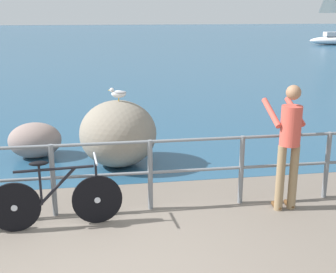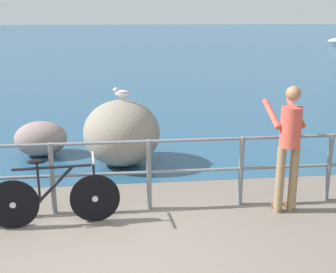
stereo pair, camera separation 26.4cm
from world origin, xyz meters
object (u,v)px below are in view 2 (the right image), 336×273
object	(u,v)px
seagull	(122,93)
breakwater_boulder_main	(122,133)
person_at_railing	(289,143)
breakwater_boulder_left	(41,139)
bicycle	(55,197)

from	to	relation	value
seagull	breakwater_boulder_main	bearing A→B (deg)	-21.79
person_at_railing	breakwater_boulder_left	bearing A→B (deg)	47.63
bicycle	seagull	size ratio (longest dim) A/B	4.96
bicycle	breakwater_boulder_main	size ratio (longest dim) A/B	1.19
person_at_railing	breakwater_boulder_left	distance (m)	4.84
bicycle	breakwater_boulder_main	xyz separation A→B (m)	(0.90, 2.29, 0.21)
bicycle	person_at_railing	world-z (taller)	person_at_railing
bicycle	seagull	xyz separation A→B (m)	(0.93, 2.28, 0.94)
person_at_railing	breakwater_boulder_main	size ratio (longest dim) A/B	1.24
person_at_railing	breakwater_boulder_main	world-z (taller)	person_at_railing
breakwater_boulder_main	seagull	world-z (taller)	seagull
bicycle	breakwater_boulder_left	distance (m)	3.07
person_at_railing	breakwater_boulder_main	bearing A→B (deg)	40.38
person_at_railing	seagull	xyz separation A→B (m)	(-2.21, 2.20, 0.34)
seagull	bicycle	bearing A→B (deg)	81.53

